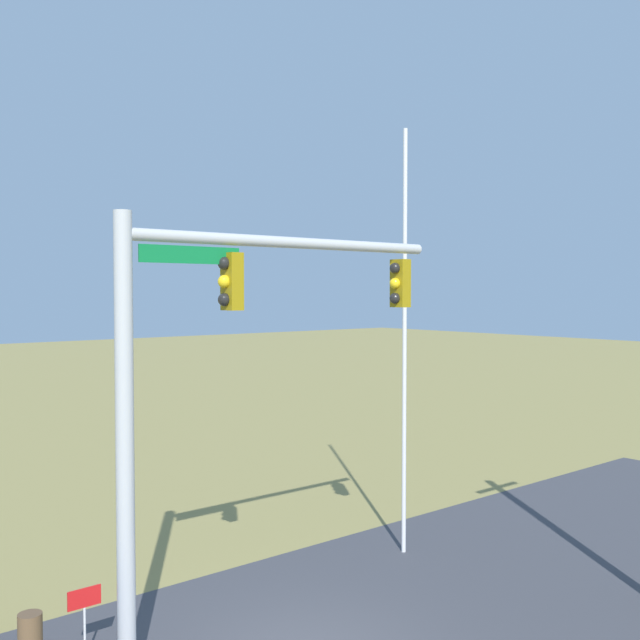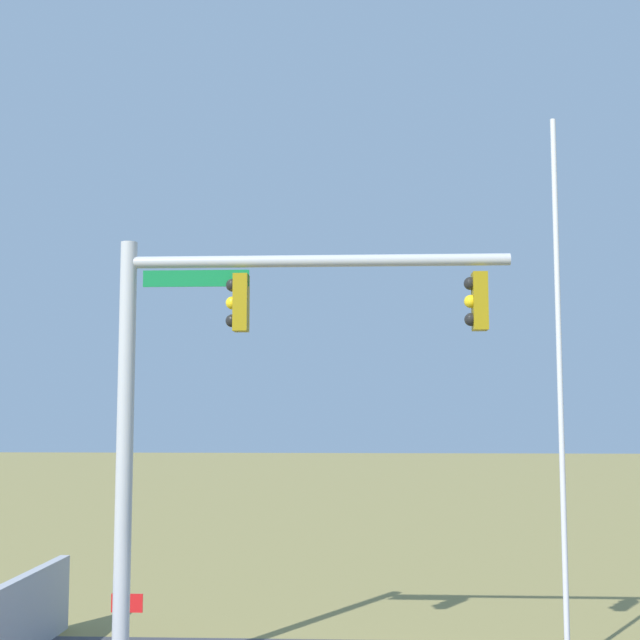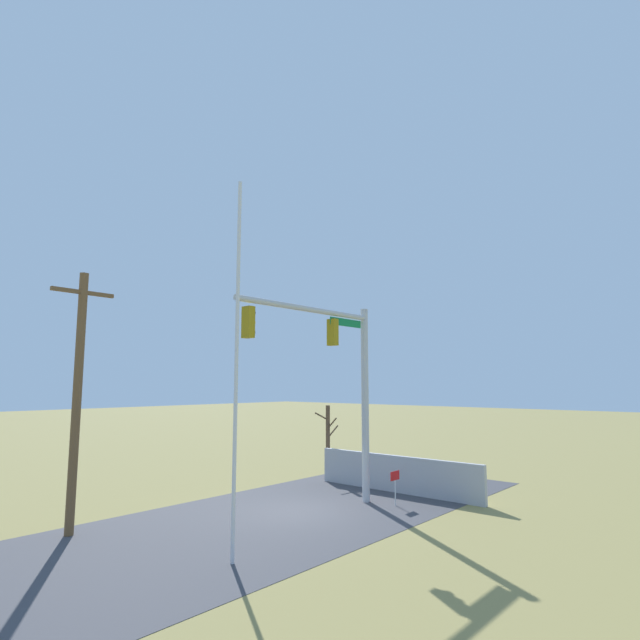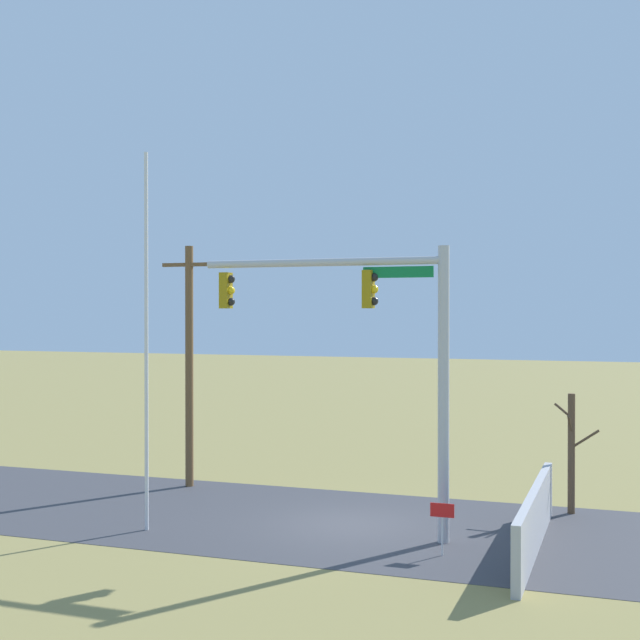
% 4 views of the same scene
% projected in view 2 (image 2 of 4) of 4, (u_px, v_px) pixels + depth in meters
% --- Properties ---
extents(signal_mast, '(6.54, 0.39, 7.27)m').
position_uv_depth(signal_mast, '(222.00, 375.00, 14.71)').
color(signal_mast, '#B2B5BA').
rests_on(signal_mast, ground_plane).
extents(flagpole, '(0.10, 0.10, 9.76)m').
position_uv_depth(flagpole, '(560.00, 385.00, 15.80)').
color(flagpole, silver).
rests_on(flagpole, ground_plane).
extents(open_sign, '(0.56, 0.04, 1.22)m').
position_uv_depth(open_sign, '(127.00, 612.00, 15.53)').
color(open_sign, silver).
rests_on(open_sign, ground_plane).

